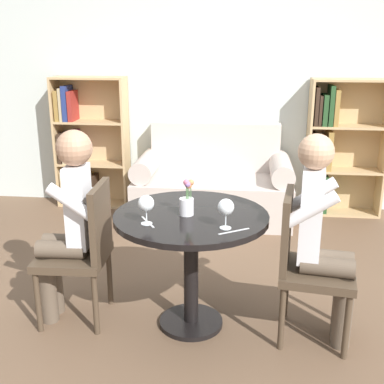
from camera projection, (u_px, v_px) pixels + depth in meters
The scene contains 15 objects.
ground_plane at pixel (191, 324), 3.06m from camera, with size 16.00×16.00×0.00m, color brown.
back_wall at pixel (217, 79), 4.95m from camera, with size 5.20×0.05×2.70m.
round_table at pixel (191, 238), 2.88m from camera, with size 0.92×0.92×0.74m.
couch at pixel (213, 187), 4.86m from camera, with size 1.55×0.80×0.92m.
bookshelf_left at pixel (85, 149), 5.17m from camera, with size 0.76×0.28×1.37m.
bookshelf_right at pixel (335, 148), 4.87m from camera, with size 0.76×0.28×1.37m.
chair_left at pixel (84, 247), 2.99m from camera, with size 0.43×0.43×0.90m.
chair_right at pixel (305, 261), 2.81m from camera, with size 0.47×0.47×0.90m.
person_left at pixel (68, 221), 2.94m from camera, with size 0.43×0.35×1.23m.
person_right at pixel (323, 236), 2.73m from camera, with size 0.45×0.38×1.25m.
wine_glass_left at pixel (146, 204), 2.65m from camera, with size 0.09×0.09×0.17m.
wine_glass_right at pixel (226, 208), 2.59m from camera, with size 0.09×0.09×0.17m.
flower_vase at pixel (187, 201), 2.80m from camera, with size 0.08×0.08×0.22m.
knife_left_setting at pixel (234, 231), 2.58m from camera, with size 0.17×0.11×0.00m.
fork_left_setting at pixel (148, 222), 2.71m from camera, with size 0.11×0.17×0.00m.
Camera 1 is at (0.30, -2.65, 1.72)m, focal length 45.00 mm.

